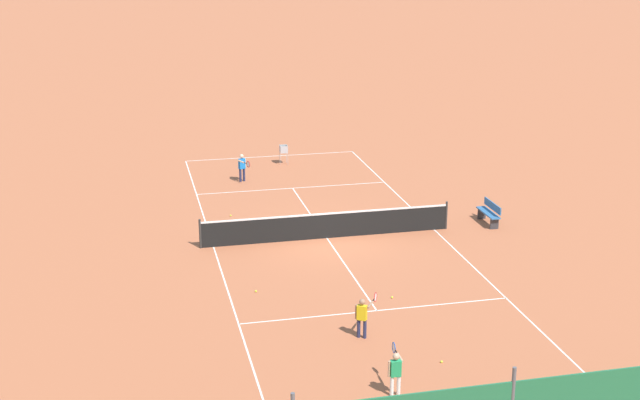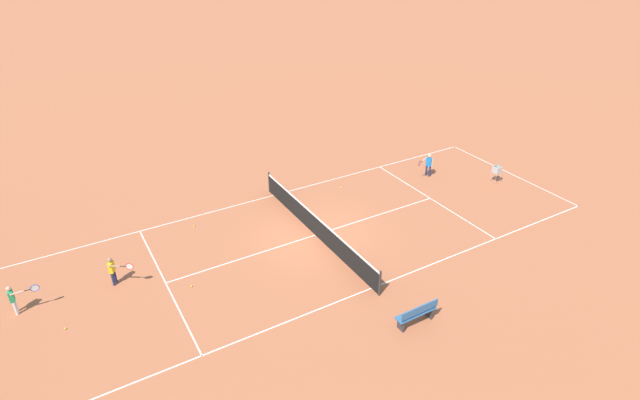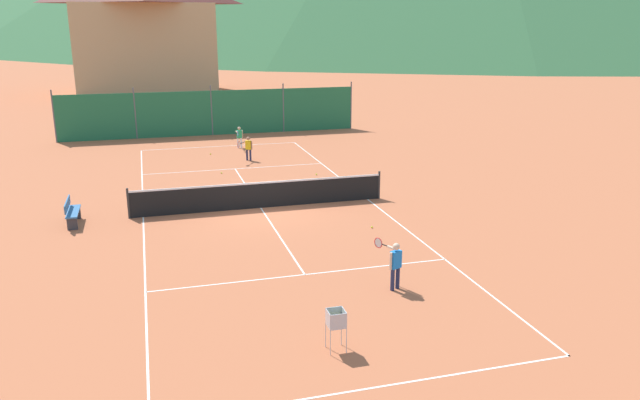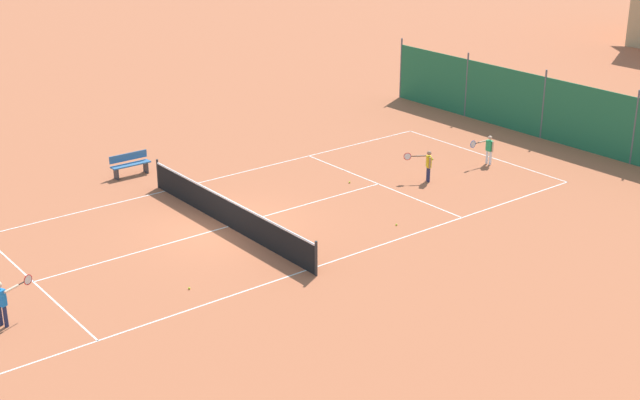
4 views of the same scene
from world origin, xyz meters
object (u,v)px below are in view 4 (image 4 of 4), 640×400
player_near_service (427,164)px  tennis_ball_far_corner (433,159)px  tennis_ball_near_corner (396,225)px  player_far_baseline (488,148)px  tennis_ball_alley_left (350,182)px  courtside_bench (130,164)px  tennis_ball_mid_court (189,288)px  tennis_net (228,212)px  player_far_service (2,300)px

player_near_service → tennis_ball_far_corner: (-1.60, 1.91, -0.65)m
tennis_ball_near_corner → tennis_ball_far_corner: same height
player_far_baseline → tennis_ball_alley_left: bearing=-106.6°
tennis_ball_far_corner → tennis_ball_near_corner: bearing=-54.6°
tennis_ball_near_corner → courtside_bench: bearing=-155.2°
player_near_service → tennis_ball_mid_court: bearing=-78.9°
tennis_net → tennis_ball_alley_left: (-0.71, 5.64, -0.47)m
player_near_service → tennis_ball_alley_left: size_ratio=17.54×
player_near_service → tennis_ball_far_corner: bearing=129.9°
player_far_service → courtside_bench: bearing=137.1°
player_far_baseline → tennis_ball_near_corner: bearing=-71.3°
tennis_ball_near_corner → tennis_ball_alley_left: (-3.97, 1.38, 0.00)m
player_near_service → courtside_bench: player_near_service is taller
tennis_ball_near_corner → tennis_net: bearing=-127.5°
player_far_baseline → tennis_ball_far_corner: (-1.67, -1.26, -0.63)m
tennis_net → player_near_service: bearing=83.8°
tennis_net → tennis_ball_far_corner: (-0.73, 9.88, -0.47)m
tennis_net → player_far_baseline: 11.18m
tennis_ball_far_corner → player_near_service: bearing=-50.1°
player_near_service → tennis_ball_far_corner: 2.58m
tennis_ball_alley_left → player_near_service: bearing=55.8°
tennis_net → courtside_bench: (-6.34, -0.18, -0.05)m
tennis_ball_alley_left → tennis_ball_far_corner: same height
player_far_baseline → courtside_bench: bearing=-122.7°
player_near_service → tennis_ball_alley_left: (-1.58, -2.32, -0.65)m
player_near_service → tennis_ball_near_corner: bearing=-57.1°
tennis_ball_alley_left → tennis_net: bearing=-82.9°
tennis_ball_mid_court → tennis_ball_far_corner: bearing=106.2°
player_far_service → tennis_ball_mid_court: bearing=76.2°
player_near_service → courtside_bench: (-7.21, -8.15, -0.23)m
player_far_service → courtside_bench: (-8.28, 7.69, -0.27)m
tennis_net → player_far_service: bearing=-76.2°
player_far_baseline → tennis_ball_mid_court: size_ratio=17.14×
tennis_net → player_far_baseline: size_ratio=8.11×
courtside_bench → tennis_net: bearing=1.6°
player_near_service → tennis_ball_far_corner: player_near_service is taller
tennis_net → player_far_baseline: bearing=85.2°
tennis_net → tennis_ball_alley_left: bearing=97.1°
tennis_ball_alley_left → tennis_ball_far_corner: size_ratio=1.00×
player_far_baseline → tennis_ball_near_corner: player_far_baseline is taller
tennis_ball_far_corner → player_far_service: bearing=-81.4°
tennis_net → player_far_baseline: player_far_baseline is taller
player_far_baseline → tennis_ball_far_corner: player_far_baseline is taller
player_far_baseline → tennis_ball_mid_court: player_far_baseline is taller
tennis_ball_far_corner → courtside_bench: courtside_bench is taller
tennis_ball_mid_court → courtside_bench: size_ratio=0.04×
player_far_service → tennis_ball_mid_court: size_ratio=18.66×
tennis_ball_near_corner → player_far_baseline: bearing=108.7°
courtside_bench → tennis_ball_near_corner: bearing=24.8°
player_far_baseline → tennis_ball_far_corner: bearing=-142.9°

